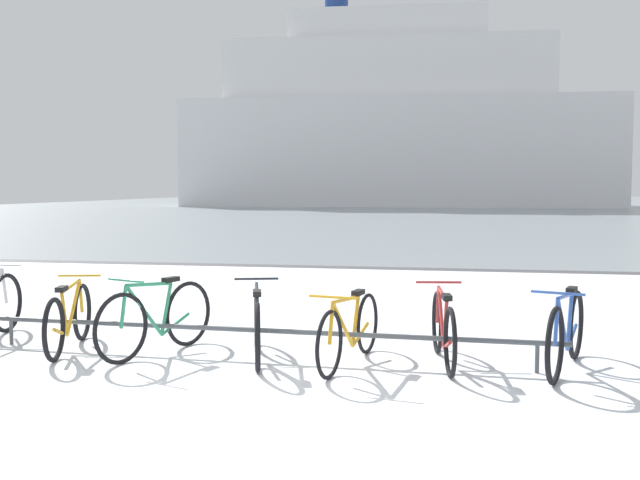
{
  "coord_description": "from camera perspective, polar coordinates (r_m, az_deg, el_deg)",
  "views": [
    {
      "loc": [
        1.79,
        -5.32,
        1.72
      ],
      "look_at": [
        0.2,
        3.22,
        1.08
      ],
      "focal_mm": 41.33,
      "sensor_mm": 36.0,
      "label": 1
    }
  ],
  "objects": [
    {
      "name": "bicycle_2",
      "position": [
        7.74,
        -12.56,
        -5.96
      ],
      "size": [
        0.68,
        1.58,
        0.82
      ],
      "color": "black",
      "rests_on": "ground"
    },
    {
      "name": "bicycle_4",
      "position": [
        7.12,
        2.31,
        -7.02
      ],
      "size": [
        0.5,
        1.69,
        0.74
      ],
      "color": "black",
      "rests_on": "ground"
    },
    {
      "name": "bicycle_1",
      "position": [
        8.19,
        -18.86,
        -5.75
      ],
      "size": [
        0.54,
        1.62,
        0.75
      ],
      "color": "black",
      "rests_on": "ground"
    },
    {
      "name": "bike_rack",
      "position": [
        7.47,
        -5.26,
        -7.01
      ],
      "size": [
        6.12,
        0.3,
        0.31
      ],
      "color": "#4C5156",
      "rests_on": "ground"
    },
    {
      "name": "bicycle_5",
      "position": [
        7.25,
        9.52,
        -6.83
      ],
      "size": [
        0.46,
        1.6,
        0.76
      ],
      "color": "black",
      "rests_on": "ground"
    },
    {
      "name": "bicycle_6",
      "position": [
        7.27,
        18.52,
        -6.8
      ],
      "size": [
        0.65,
        1.69,
        0.8
      ],
      "color": "black",
      "rests_on": "ground"
    },
    {
      "name": "ground",
      "position": [
        59.27,
        8.85,
        2.46
      ],
      "size": [
        80.0,
        132.0,
        0.08
      ],
      "color": "silver"
    },
    {
      "name": "bicycle_3",
      "position": [
        7.4,
        -4.9,
        -6.54
      ],
      "size": [
        0.59,
        1.6,
        0.76
      ],
      "color": "black",
      "rests_on": "ground"
    },
    {
      "name": "ferry_ship",
      "position": [
        64.41,
        5.8,
        8.7
      ],
      "size": [
        36.18,
        12.75,
        20.2
      ],
      "color": "white",
      "rests_on": "ground"
    }
  ]
}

